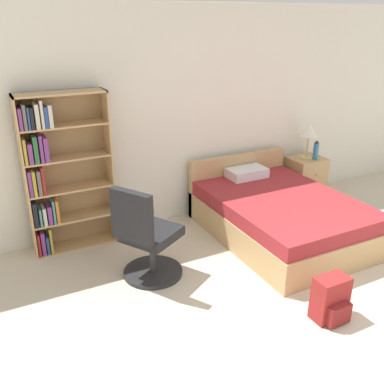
{
  "coord_description": "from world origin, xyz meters",
  "views": [
    {
      "loc": [
        -2.38,
        -1.44,
        2.43
      ],
      "look_at": [
        -0.63,
        1.98,
        0.85
      ],
      "focal_mm": 40.0,
      "sensor_mm": 36.0,
      "label": 1
    }
  ],
  "objects": [
    {
      "name": "office_chair",
      "position": [
        -1.11,
        2.02,
        0.43
      ],
      "size": [
        0.72,
        0.68,
        1.0
      ],
      "color": "#232326",
      "rests_on": "ground_plane"
    },
    {
      "name": "bookshelf",
      "position": [
        -1.71,
        3.02,
        0.9
      ],
      "size": [
        0.92,
        0.29,
        1.74
      ],
      "color": "tan",
      "rests_on": "ground_plane"
    },
    {
      "name": "bed",
      "position": [
        0.61,
        2.18,
        0.26
      ],
      "size": [
        1.43,
        1.99,
        0.76
      ],
      "color": "tan",
      "rests_on": "ground_plane"
    },
    {
      "name": "table_lamp",
      "position": [
        1.63,
        2.9,
        0.99
      ],
      "size": [
        0.25,
        0.25,
        0.5
      ],
      "color": "tan",
      "rests_on": "nightstand"
    },
    {
      "name": "backpack_red",
      "position": [
        0.06,
        0.72,
        0.19
      ],
      "size": [
        0.3,
        0.24,
        0.4
      ],
      "color": "maroon",
      "rests_on": "ground_plane"
    },
    {
      "name": "nightstand",
      "position": [
        1.65,
        2.91,
        0.3
      ],
      "size": [
        0.48,
        0.44,
        0.61
      ],
      "color": "tan",
      "rests_on": "ground_plane"
    },
    {
      "name": "water_bottle",
      "position": [
        1.7,
        2.81,
        0.73
      ],
      "size": [
        0.07,
        0.07,
        0.26
      ],
      "color": "teal",
      "rests_on": "nightstand"
    },
    {
      "name": "wall_back",
      "position": [
        0.0,
        3.23,
        1.3
      ],
      "size": [
        9.0,
        0.06,
        2.6
      ],
      "color": "silver",
      "rests_on": "ground_plane"
    }
  ]
}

